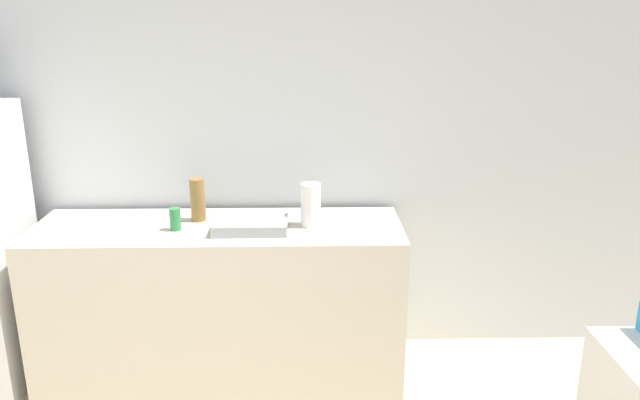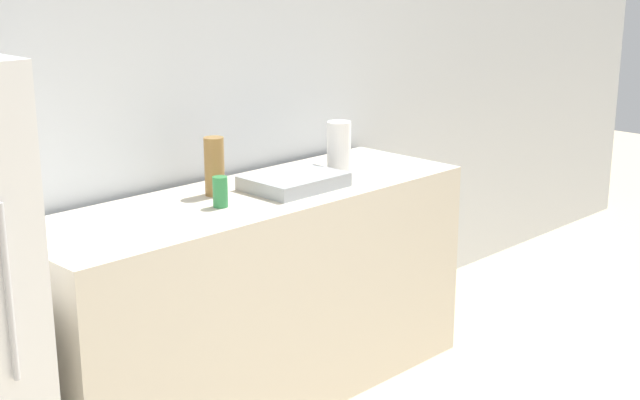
% 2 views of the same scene
% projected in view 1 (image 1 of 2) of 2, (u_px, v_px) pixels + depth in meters
% --- Properties ---
extents(wall_back, '(8.00, 0.06, 2.60)m').
position_uv_depth(wall_back, '(207.00, 145.00, 3.70)').
color(wall_back, silver).
rests_on(wall_back, ground_plane).
extents(counter, '(2.04, 0.64, 0.92)m').
position_uv_depth(counter, '(222.00, 302.00, 3.57)').
color(counter, beige).
rests_on(counter, ground_plane).
extents(sink_basin, '(0.40, 0.31, 0.06)m').
position_uv_depth(sink_basin, '(251.00, 224.00, 3.39)').
color(sink_basin, '#9EA3A8').
rests_on(sink_basin, counter).
extents(bottle_tall, '(0.08, 0.08, 0.24)m').
position_uv_depth(bottle_tall, '(198.00, 200.00, 3.50)').
color(bottle_tall, olive).
rests_on(bottle_tall, counter).
extents(bottle_short, '(0.06, 0.06, 0.12)m').
position_uv_depth(bottle_short, '(175.00, 219.00, 3.36)').
color(bottle_short, '#2D7F42').
rests_on(bottle_short, counter).
extents(paper_towel_roll, '(0.11, 0.11, 0.24)m').
position_uv_depth(paper_towel_roll, '(311.00, 205.00, 3.41)').
color(paper_towel_roll, white).
rests_on(paper_towel_roll, counter).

